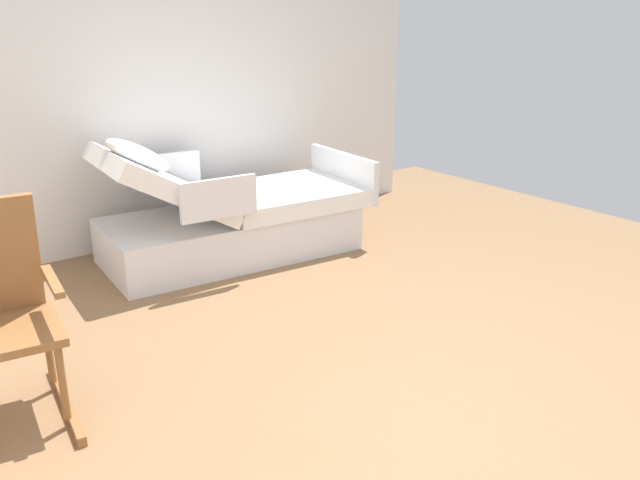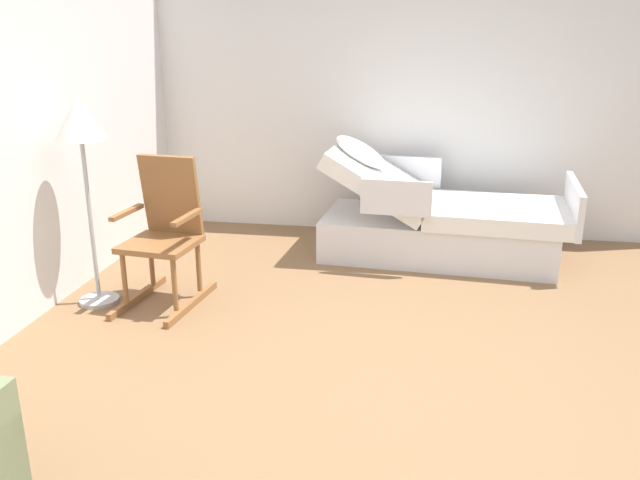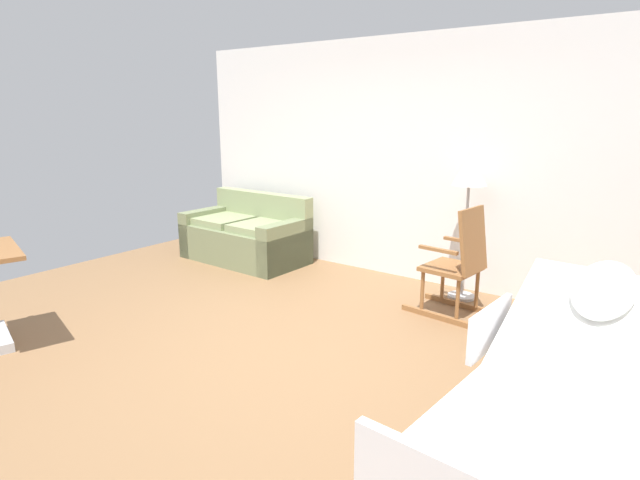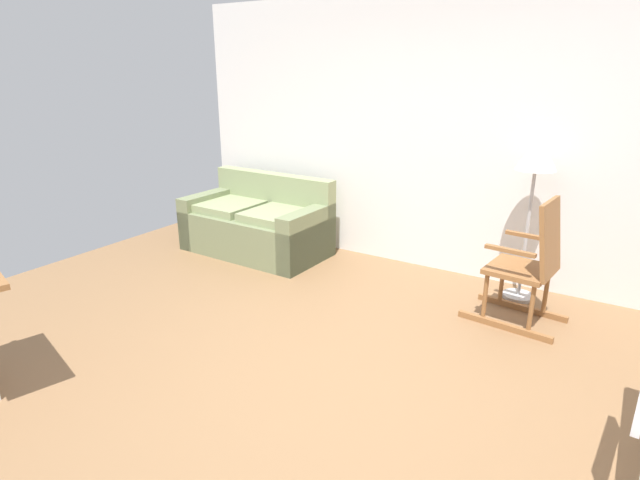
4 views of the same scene
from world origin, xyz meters
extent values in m
plane|color=olive|center=(0.00, 0.00, 0.00)|extent=(7.29, 7.29, 0.00)
cube|color=white|center=(0.00, 2.53, 1.35)|extent=(6.03, 0.10, 2.70)
cube|color=#737D57|center=(-2.01, 1.88, 0.23)|extent=(1.62, 0.89, 0.45)
cube|color=gray|center=(-2.38, 1.85, 0.49)|extent=(0.69, 0.66, 0.10)
cube|color=gray|center=(-1.64, 1.83, 0.49)|extent=(0.69, 0.66, 0.10)
cube|color=gray|center=(-2.00, 2.23, 0.65)|extent=(1.60, 0.20, 0.40)
cube|color=#737D57|center=(-2.72, 1.90, 0.30)|extent=(0.20, 0.85, 0.60)
cube|color=#737D57|center=(-1.30, 1.86, 0.30)|extent=(0.20, 0.85, 0.60)
cube|color=brown|center=(0.88, 1.94, 0.03)|extent=(0.76, 0.12, 0.05)
cube|color=brown|center=(0.83, 1.51, 0.03)|extent=(0.76, 0.12, 0.05)
cylinder|color=brown|center=(0.65, 1.55, 0.25)|extent=(0.04, 0.04, 0.40)
cylinder|color=brown|center=(0.69, 1.93, 0.25)|extent=(0.04, 0.04, 0.40)
cylinder|color=brown|center=(1.02, 1.51, 0.25)|extent=(0.04, 0.04, 0.40)
cylinder|color=brown|center=(1.06, 1.89, 0.25)|extent=(0.04, 0.04, 0.40)
cube|color=brown|center=(0.86, 1.72, 0.45)|extent=(0.51, 0.53, 0.04)
cube|color=brown|center=(1.05, 1.70, 0.75)|extent=(0.17, 0.44, 0.60)
cube|color=brown|center=(0.81, 1.49, 0.67)|extent=(0.39, 0.09, 0.03)
cube|color=brown|center=(0.86, 1.95, 0.67)|extent=(0.39, 0.09, 0.03)
cylinder|color=#B2B5BA|center=(0.80, 2.20, 0.01)|extent=(0.28, 0.28, 0.03)
cylinder|color=#B2B5BA|center=(0.80, 2.20, 0.60)|extent=(0.03, 0.03, 1.15)
cone|color=silver|center=(0.80, 2.20, 1.33)|extent=(0.34, 0.34, 0.30)
camera|label=1|loc=(-2.16, 2.18, 1.83)|focal=37.08mm
camera|label=2|loc=(-3.25, -0.11, 1.90)|focal=36.85mm
camera|label=3|loc=(2.62, -2.80, 1.89)|focal=29.13mm
camera|label=4|loc=(1.54, -2.41, 2.00)|focal=28.82mm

